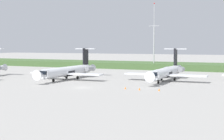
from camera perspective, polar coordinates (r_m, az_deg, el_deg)
The scene contains 8 objects.
ground_plane at distance 109.00m, azimuth 2.72°, elevation -1.12°, with size 500.00×500.00×0.00m, color #9E9B96.
grass_berm at distance 146.24m, azimuth 8.28°, elevation 0.70°, with size 320.00×20.00×2.50m, color #426033.
regional_jet_second at distance 101.25m, azimuth -7.15°, elevation -0.11°, with size 22.81×31.00×9.00m.
regional_jet_third at distance 97.54m, azimuth 8.99°, elevation -0.30°, with size 22.81×31.00×9.00m.
antenna_mast at distance 145.20m, azimuth 6.94°, elevation 4.65°, with size 4.40×0.50×27.36m.
safety_cone_front_marker at distance 78.78m, azimuth 2.22°, elevation -2.97°, with size 0.44×0.44×0.55m, color orange.
safety_cone_mid_marker at distance 77.22m, azimuth 4.56°, elevation -3.13°, with size 0.44×0.44×0.55m, color orange.
safety_cone_rear_marker at distance 76.39m, azimuth 7.78°, elevation -3.24°, with size 0.44×0.44×0.55m, color orange.
Camera 1 is at (38.95, -71.30, 10.15)m, focal length 55.42 mm.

